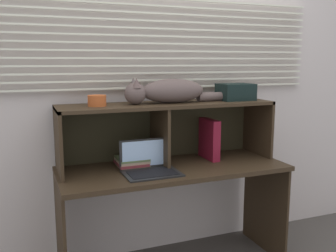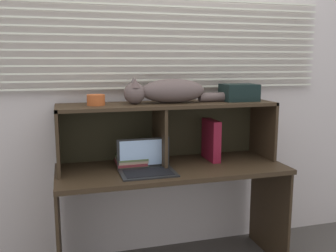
{
  "view_description": "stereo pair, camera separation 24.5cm",
  "coord_description": "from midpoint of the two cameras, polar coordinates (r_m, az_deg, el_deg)",
  "views": [
    {
      "loc": [
        -0.9,
        -2.0,
        1.4
      ],
      "look_at": [
        0.0,
        0.32,
        0.97
      ],
      "focal_mm": 40.1,
      "sensor_mm": 36.0,
      "label": 1
    },
    {
      "loc": [
        -0.67,
        -2.08,
        1.4
      ],
      "look_at": [
        0.0,
        0.32,
        0.97
      ],
      "focal_mm": 40.1,
      "sensor_mm": 36.0,
      "label": 2
    }
  ],
  "objects": [
    {
      "name": "small_basket",
      "position": [
        2.39,
        -8.03,
        3.93
      ],
      "size": [
        0.11,
        0.11,
        0.07
      ],
      "primitive_type": "cylinder",
      "color": "#BB5325",
      "rests_on": "hutch_shelf_unit"
    },
    {
      "name": "back_panel_with_blinds",
      "position": [
        2.71,
        1.27,
        6.67
      ],
      "size": [
        4.4,
        0.08,
        2.5
      ],
      "color": "beige",
      "rests_on": "ground"
    },
    {
      "name": "storage_box",
      "position": [
        2.7,
        13.33,
        4.97
      ],
      "size": [
        0.24,
        0.18,
        0.12
      ],
      "primitive_type": "cube",
      "color": "black",
      "rests_on": "hutch_shelf_unit"
    },
    {
      "name": "binder_upright",
      "position": [
        2.65,
        9.2,
        -2.12
      ],
      "size": [
        0.06,
        0.23,
        0.28
      ],
      "primitive_type": "cube",
      "color": "maroon",
      "rests_on": "desk"
    },
    {
      "name": "laptop",
      "position": [
        2.35,
        -0.33,
        -6.14
      ],
      "size": [
        0.34,
        0.25,
        0.2
      ],
      "color": "black",
      "rests_on": "desk"
    },
    {
      "name": "book_stack",
      "position": [
        2.5,
        -2.85,
        -5.35
      ],
      "size": [
        0.2,
        0.21,
        0.06
      ],
      "color": "#556649",
      "rests_on": "desk"
    },
    {
      "name": "desk",
      "position": [
        2.52,
        3.43,
        -9.15
      ],
      "size": [
        1.49,
        0.59,
        0.72
      ],
      "color": "#352718",
      "rests_on": "ground"
    },
    {
      "name": "cat",
      "position": [
        2.49,
        2.78,
        5.27
      ],
      "size": [
        0.72,
        0.18,
        0.17
      ],
      "color": "brown",
      "rests_on": "hutch_shelf_unit"
    },
    {
      "name": "hutch_shelf_unit",
      "position": [
        2.54,
        2.41,
        0.96
      ],
      "size": [
        1.45,
        0.37,
        0.41
      ],
      "color": "#352718",
      "rests_on": "desk"
    }
  ]
}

